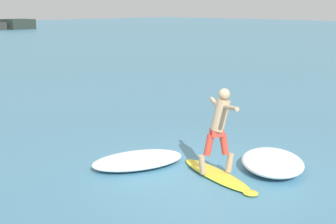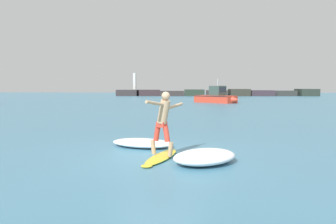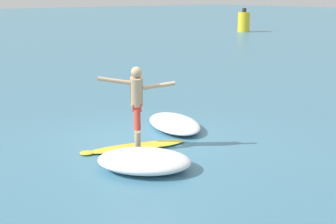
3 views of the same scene
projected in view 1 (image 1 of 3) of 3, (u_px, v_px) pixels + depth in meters
name	position (u px, v px, depth m)	size (l,w,h in m)	color
ground_plane	(204.00, 175.00, 10.08)	(200.00, 200.00, 0.00)	teal
surfboard	(217.00, 175.00, 9.98)	(1.17, 2.50, 0.21)	yellow
surfer	(220.00, 124.00, 9.78)	(1.02, 1.46, 1.83)	tan
wave_foam_at_tail	(138.00, 160.00, 10.63)	(2.42, 1.82, 0.27)	white
wave_foam_at_nose	(272.00, 162.00, 10.36)	(2.32, 2.27, 0.36)	white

